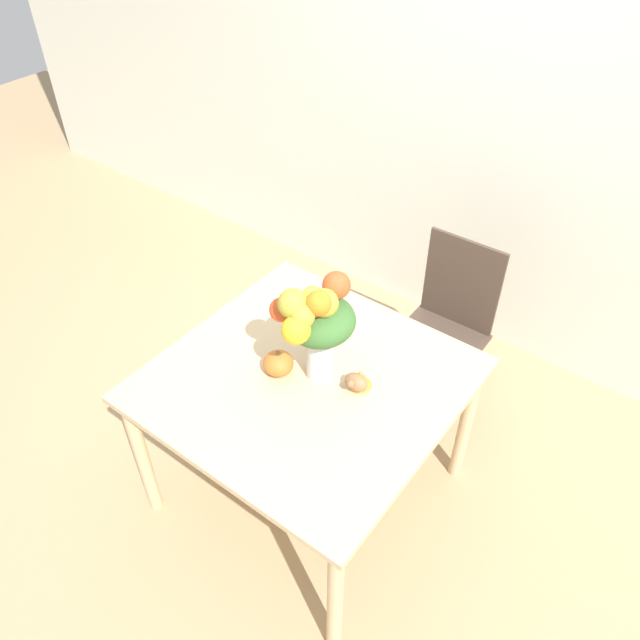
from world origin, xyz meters
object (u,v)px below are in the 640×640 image
(dining_chair_near_window, at_px, (445,329))
(turkey_figurine, at_px, (358,380))
(flower_vase, at_px, (316,322))
(pumpkin, at_px, (278,363))

(dining_chair_near_window, bearing_deg, turkey_figurine, -90.16)
(flower_vase, relative_size, dining_chair_near_window, 0.51)
(pumpkin, distance_m, turkey_figurine, 0.33)
(flower_vase, distance_m, turkey_figurine, 0.31)
(flower_vase, bearing_deg, pumpkin, -154.06)
(flower_vase, bearing_deg, dining_chair_near_window, 80.19)
(flower_vase, height_order, dining_chair_near_window, flower_vase)
(flower_vase, distance_m, dining_chair_near_window, 1.06)
(turkey_figurine, bearing_deg, dining_chair_near_window, 90.83)
(flower_vase, bearing_deg, turkey_figurine, 19.48)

